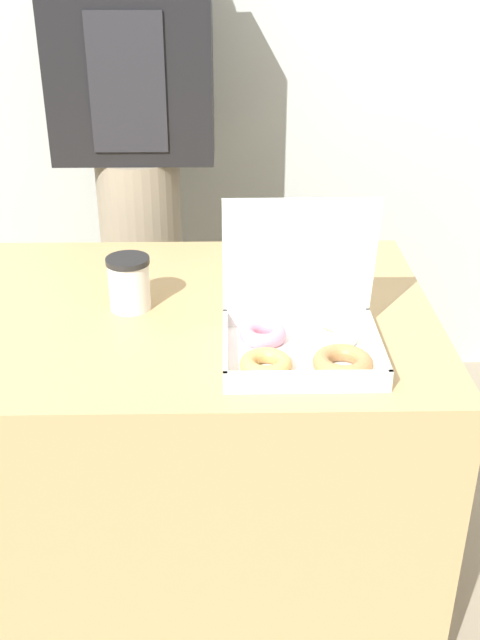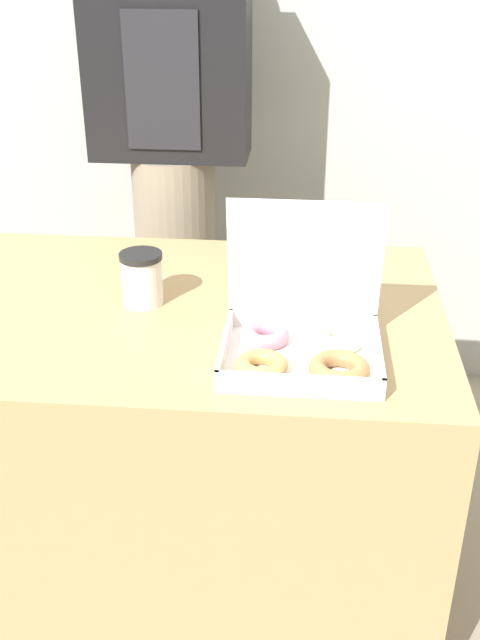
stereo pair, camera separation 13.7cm
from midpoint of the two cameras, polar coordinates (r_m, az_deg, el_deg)
The scene contains 5 objects.
ground_plane at distance 2.00m, azimuth -6.70°, elevation -17.56°, with size 14.00×14.00×0.00m, color gray.
table at distance 1.77m, azimuth -7.31°, elevation -9.46°, with size 1.13×0.78×0.70m.
donut_box at distance 1.39m, azimuth 2.08°, elevation -1.08°, with size 0.29×0.25×0.28m.
coffee_cup at distance 1.58m, azimuth -10.91°, elevation 2.73°, with size 0.09×0.09×0.11m.
person_customer at distance 2.17m, azimuth -9.78°, elevation 12.94°, with size 0.44×0.24×1.63m.
Camera 1 is at (0.13, -1.42, 1.41)m, focal length 42.00 mm.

